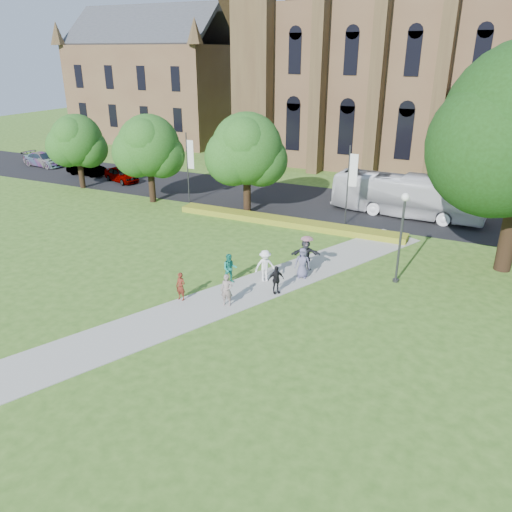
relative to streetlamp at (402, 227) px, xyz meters
The scene contains 24 objects.
ground 10.46m from the streetlamp, 139.09° to the right, with size 160.00×160.00×0.00m, color #38621D.
road 15.79m from the streetlamp, 119.05° to the left, with size 160.00×10.00×0.02m, color black.
footpath 9.86m from the streetlamp, 143.75° to the right, with size 3.20×30.00×0.04m, color #B2B2A8.
flower_hedge 12.02m from the streetlamp, 144.81° to the left, with size 18.00×1.40×0.45m, color gold.
cathedral 34.70m from the streetlamp, 85.70° to the left, with size 52.60×18.25×28.00m.
building_west 54.93m from the streetlamp, 139.46° to the left, with size 22.00×14.00×18.30m.
streetlamp is the anchor object (origin of this frame).
street_tree_0 23.77m from the streetlamp, 161.57° to the left, with size 5.20×5.20×7.50m.
street_tree_1 15.81m from the streetlamp, 149.35° to the left, with size 5.60×5.60×8.05m.
street_tree_2 32.65m from the streetlamp, 164.90° to the left, with size 4.80×4.80×6.95m.
banner_pole_0 10.23m from the streetlamp, 121.76° to the left, with size 0.70×0.10×6.00m.
banner_pole_1 21.25m from the streetlamp, 155.83° to the left, with size 0.70×0.10×6.00m.
tour_coach 13.07m from the streetlamp, 97.63° to the left, with size 2.77×11.84×3.30m, color silver.
car_0 32.04m from the streetlamp, 157.97° to the left, with size 1.76×4.38×1.49m, color gray.
car_1 37.17m from the streetlamp, 159.99° to the left, with size 1.55×4.45×1.47m, color gray.
car_2 44.81m from the streetlamp, 161.74° to the left, with size 2.15×5.30×1.54m, color gray.
pedestrian_0 12.49m from the streetlamp, 143.68° to the right, with size 0.56×0.37×1.54m, color maroon.
pedestrian_1 9.82m from the streetlamp, 153.40° to the right, with size 0.84×0.65×1.73m, color #197F69.
pedestrian_2 7.88m from the streetlamp, 154.92° to the right, with size 1.21×0.69×1.87m, color white.
pedestrian_3 7.54m from the streetlamp, 142.21° to the right, with size 0.93×0.39×1.59m, color black.
pedestrian_4 5.86m from the streetlamp, 160.07° to the right, with size 0.89×0.58×1.82m, color slate.
pedestrian_5 5.82m from the streetlamp, behind, with size 1.77×0.56×1.91m, color #212328.
pedestrian_6 10.27m from the streetlamp, 137.52° to the right, with size 0.63×0.41×1.71m, color gray.
parasol 5.29m from the streetlamp, 160.43° to the right, with size 0.72×0.72×0.63m, color #CB8FA6.
Camera 1 is at (11.37, -20.42, 12.33)m, focal length 35.00 mm.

